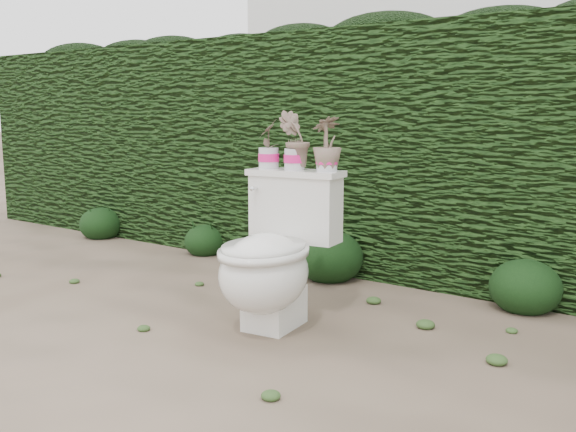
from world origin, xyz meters
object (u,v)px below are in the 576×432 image
Objects in this scene: potted_plant_left at (269,145)px; potted_plant_center at (294,142)px; toilet at (272,259)px; potted_plant_right at (327,145)px.

potted_plant_left is 0.16m from potted_plant_center.
potted_plant_right reaches higher than toilet.
potted_plant_right reaches higher than potted_plant_left.
potted_plant_left is 0.94× the size of potted_plant_right.
toilet is 0.61m from potted_plant_center.
toilet is 3.19× the size of potted_plant_left.
potted_plant_center is (-0.03, 0.24, 0.56)m from toilet.
potted_plant_center reaches higher than toilet.
toilet is at bearing 61.59° from potted_plant_center.
potted_plant_left is 0.84× the size of potted_plant_center.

